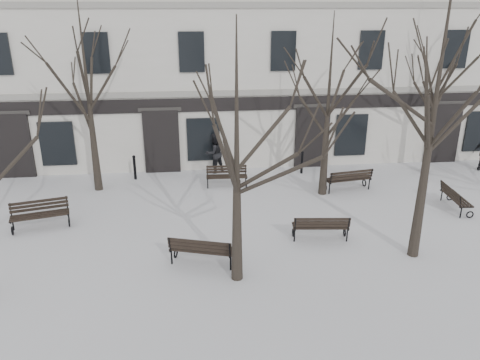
{
  "coord_description": "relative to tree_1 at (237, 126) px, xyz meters",
  "views": [
    {
      "loc": [
        -2.17,
        -12.86,
        7.39
      ],
      "look_at": [
        -0.44,
        3.0,
        1.32
      ],
      "focal_mm": 35.0,
      "sensor_mm": 36.0,
      "label": 1
    }
  ],
  "objects": [
    {
      "name": "ground",
      "position": [
        1.01,
        1.41,
        -4.46
      ],
      "size": [
        100.0,
        100.0,
        0.0
      ],
      "primitive_type": "plane",
      "color": "silver",
      "rests_on": "ground"
    },
    {
      "name": "building",
      "position": [
        1.01,
        14.36,
        1.05
      ],
      "size": [
        40.4,
        10.2,
        11.4
      ],
      "color": "silver",
      "rests_on": "ground"
    },
    {
      "name": "tree_1",
      "position": [
        0.0,
        0.0,
        0.0
      ],
      "size": [
        5.0,
        5.0,
        7.14
      ],
      "color": "black",
      "rests_on": "ground"
    },
    {
      "name": "tree_2",
      "position": [
        5.6,
        0.72,
        1.19
      ],
      "size": [
        6.32,
        6.32,
        9.04
      ],
      "color": "black",
      "rests_on": "ground"
    },
    {
      "name": "tree_4",
      "position": [
        -5.11,
        7.4,
        0.47
      ],
      "size": [
        5.52,
        5.52,
        7.89
      ],
      "color": "black",
      "rests_on": "ground"
    },
    {
      "name": "tree_5",
      "position": [
        4.14,
        5.92,
        -0.01
      ],
      "size": [
        4.99,
        4.99,
        7.13
      ],
      "color": "black",
      "rests_on": "ground"
    },
    {
      "name": "tree_6",
      "position": [
        9.59,
        7.89,
        1.01
      ],
      "size": [
        6.13,
        6.13,
        8.76
      ],
      "color": "black",
      "rests_on": "ground"
    },
    {
      "name": "bench_0",
      "position": [
        -6.48,
        3.96,
        -3.94
      ],
      "size": [
        2.02,
        1.13,
        0.97
      ],
      "rotation": [
        0.0,
        0.0,
        0.24
      ],
      "color": "black",
      "rests_on": "ground"
    },
    {
      "name": "bench_1",
      "position": [
        -0.98,
        0.84,
        -3.94
      ],
      "size": [
        2.01,
        1.22,
        0.96
      ],
      "rotation": [
        0.0,
        0.0,
        2.84
      ],
      "color": "black",
      "rests_on": "ground"
    },
    {
      "name": "bench_2",
      "position": [
        2.98,
        2.0,
        -3.96
      ],
      "size": [
        1.89,
        0.85,
        0.92
      ],
      "rotation": [
        0.0,
        0.0,
        3.04
      ],
      "color": "black",
      "rests_on": "ground"
    },
    {
      "name": "bench_3",
      "position": [
        0.3,
        7.23,
        -3.99
      ],
      "size": [
        1.75,
        0.69,
        0.87
      ],
      "rotation": [
        0.0,
        0.0,
        -0.03
      ],
      "color": "black",
      "rests_on": "ground"
    },
    {
      "name": "bench_4",
      "position": [
        5.3,
        6.14,
        -3.93
      ],
      "size": [
        2.01,
        1.01,
        0.97
      ],
      "rotation": [
        0.0,
        0.0,
        3.31
      ],
      "color": "black",
      "rests_on": "ground"
    },
    {
      "name": "bench_5",
      "position": [
        8.71,
        3.89,
        -3.99
      ],
      "size": [
        0.77,
        1.78,
        0.87
      ],
      "rotation": [
        0.0,
        0.0,
        1.49
      ],
      "color": "black",
      "rests_on": "ground"
    },
    {
      "name": "bollard_a",
      "position": [
        -3.69,
        8.47,
        -3.86
      ],
      "size": [
        0.14,
        0.14,
        1.12
      ],
      "color": "black",
      "rests_on": "ground"
    },
    {
      "name": "bollard_b",
      "position": [
        3.86,
        8.44,
        -3.89
      ],
      "size": [
        0.14,
        0.14,
        1.07
      ],
      "color": "black",
      "rests_on": "ground"
    },
    {
      "name": "pedestrian_b",
      "position": [
        -0.12,
        9.02,
        -4.46
      ],
      "size": [
        1.14,
        1.06,
        1.87
      ],
      "primitive_type": "imported",
      "rotation": [
        0.0,
        0.0,
        3.64
      ],
      "color": "black",
      "rests_on": "ground"
    }
  ]
}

